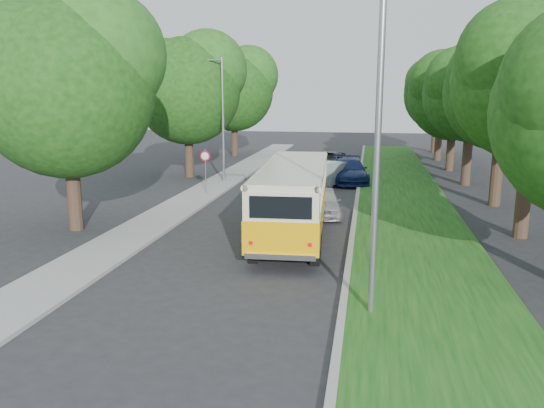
% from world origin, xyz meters
% --- Properties ---
extents(ground, '(120.00, 120.00, 0.00)m').
position_xyz_m(ground, '(0.00, 0.00, 0.00)').
color(ground, '#29292B').
rests_on(ground, ground).
extents(curb, '(0.20, 70.00, 0.15)m').
position_xyz_m(curb, '(3.60, 5.00, 0.07)').
color(curb, gray).
rests_on(curb, ground).
extents(grass_verge, '(4.50, 70.00, 0.13)m').
position_xyz_m(grass_verge, '(5.95, 5.00, 0.07)').
color(grass_verge, '#144512').
rests_on(grass_verge, ground).
extents(sidewalk, '(2.20, 70.00, 0.12)m').
position_xyz_m(sidewalk, '(-4.80, 5.00, 0.06)').
color(sidewalk, gray).
rests_on(sidewalk, ground).
extents(treeline, '(24.27, 41.91, 9.46)m').
position_xyz_m(treeline, '(3.15, 17.99, 5.93)').
color(treeline, '#332319').
rests_on(treeline, ground).
extents(lamppost_near, '(1.71, 0.16, 8.00)m').
position_xyz_m(lamppost_near, '(4.21, -2.50, 4.37)').
color(lamppost_near, gray).
rests_on(lamppost_near, ground).
extents(lamppost_far, '(1.71, 0.16, 7.50)m').
position_xyz_m(lamppost_far, '(-4.70, 16.00, 4.12)').
color(lamppost_far, gray).
rests_on(lamppost_far, ground).
extents(warning_sign, '(0.56, 0.10, 2.50)m').
position_xyz_m(warning_sign, '(-4.50, 11.98, 1.71)').
color(warning_sign, gray).
rests_on(warning_sign, ground).
extents(vintage_bus, '(3.02, 9.66, 2.83)m').
position_xyz_m(vintage_bus, '(1.29, 4.75, 1.42)').
color(vintage_bus, '#F8B307').
rests_on(vintage_bus, ground).
extents(car_silver, '(1.99, 3.85, 1.25)m').
position_xyz_m(car_silver, '(2.17, 8.38, 0.63)').
color(car_silver, '#A1A2A6').
rests_on(car_silver, ground).
extents(car_white, '(2.89, 4.46, 1.39)m').
position_xyz_m(car_white, '(1.81, 16.45, 0.69)').
color(car_white, silver).
rests_on(car_white, ground).
extents(car_blue, '(2.70, 5.25, 1.46)m').
position_xyz_m(car_blue, '(2.98, 17.66, 0.73)').
color(car_blue, navy).
rests_on(car_blue, ground).
extents(car_grey, '(3.38, 5.13, 1.31)m').
position_xyz_m(car_grey, '(1.36, 22.87, 0.66)').
color(car_grey, '#55585D').
rests_on(car_grey, ground).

